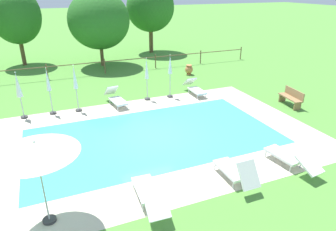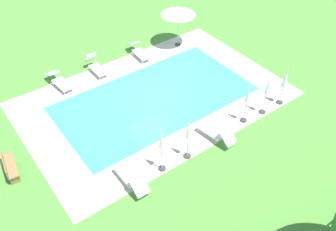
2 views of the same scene
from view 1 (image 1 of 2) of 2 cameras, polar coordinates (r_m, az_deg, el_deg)
The scene contains 21 objects.
ground_plane at distance 12.68m, azimuth -2.72°, elevation -3.92°, with size 160.00×160.00×0.00m, color #518E38.
pool_deck_paving at distance 12.68m, azimuth -2.72°, elevation -3.90°, with size 13.55×8.85×0.01m, color beige.
swimming_pool_water at distance 12.68m, azimuth -2.72°, elevation -3.90°, with size 10.15×5.45×0.01m, color #42CCD6.
pool_coping_rim at distance 12.67m, azimuth -2.72°, elevation -3.88°, with size 10.63×5.93×0.01m.
sun_lounger_north_near_steps at distance 16.03m, azimuth -9.76°, elevation 3.28°, with size 0.86×2.00×0.91m.
sun_lounger_north_mid at distance 9.96m, azimuth 12.63°, elevation -10.20°, with size 0.61×1.82×1.02m.
sun_lounger_north_far at distance 17.45m, azimuth 5.10°, elevation 5.17°, with size 0.60×1.99×0.86m.
sun_lounger_north_end at distance 8.90m, azimuth -3.61°, elevation -14.45°, with size 0.71×2.06×0.78m.
sun_lounger_south_near_corner at distance 11.32m, azimuth 22.08°, elevation -7.36°, with size 0.84×2.13×0.71m.
patio_umbrella_open_foreground at distance 7.92m, azimuth -23.76°, elevation -5.69°, with size 2.10×2.10×2.45m.
patio_umbrella_closed_row_west at distance 16.61m, azimuth 0.39°, elevation 8.67°, with size 0.32×0.32×2.41m.
patio_umbrella_closed_row_mid_west at distance 16.27m, azimuth -4.04°, elevation 7.88°, with size 0.32×0.32×2.32m.
patio_umbrella_closed_row_centre at distance 15.33m, azimuth -17.10°, elevation 6.07°, with size 0.32×0.32×2.37m.
patio_umbrella_closed_row_mid_east at distance 15.40m, azimuth -21.62°, elevation 5.37°, with size 0.32×0.32×2.32m.
patio_umbrella_closed_row_east at distance 15.45m, azimuth -26.39°, elevation 4.66°, with size 0.32×0.32×2.25m.
wooden_bench_lawn_side at distance 16.95m, azimuth 22.26°, elevation 3.24°, with size 0.64×1.55×0.87m.
terracotta_urn_near_fence at distance 21.40m, azimuth 3.97°, elevation 8.66°, with size 0.54×0.54×0.69m.
perimeter_fence at distance 22.02m, azimuth -11.88°, elevation 9.53°, with size 23.05×0.08×1.05m.
tree_far_west at distance 28.40m, azimuth -3.35°, elevation 19.67°, with size 4.22×4.22×6.08m.
tree_west_mid at distance 26.08m, azimuth -26.81°, elevation 16.50°, with size 3.61×3.61×5.83m.
tree_east_mid at distance 23.98m, azimuth -12.90°, elevation 17.11°, with size 4.53×4.53×5.52m.
Camera 1 is at (-3.78, -10.60, 5.83)m, focal length 32.33 mm.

